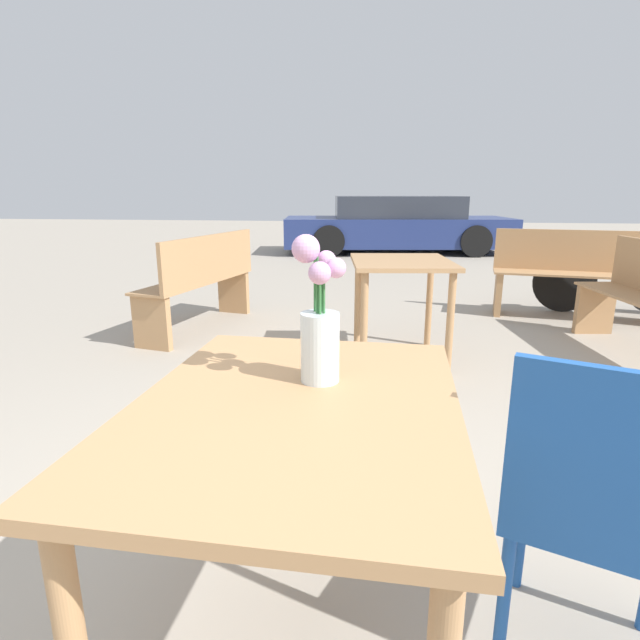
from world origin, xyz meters
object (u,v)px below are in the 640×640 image
Objects in this scene: flower_vase at (319,325)px; parked_car at (397,225)px; table_front at (297,444)px; cafe_chair at (597,504)px; bench_middle at (203,280)px; table_back at (401,277)px; bench_far at (577,271)px; bicycle at (612,281)px.

flower_vase is 0.08× the size of parked_car.
table_front is at bearing -92.57° from parked_car.
cafe_chair is 3.75m from bench_middle.
table_back is (-0.39, 2.48, 0.11)m from cafe_chair.
bench_far is (2.03, 3.93, -0.44)m from flower_vase.
flower_vase is 3.38m from bench_middle.
flower_vase is at bearing -92.40° from parked_car.
table_front is 9.35m from parked_car.
parked_car reaches higher than flower_vase.
bench_middle is 0.93× the size of bench_far.
bicycle is at bearing 16.17° from bench_middle.
bench_far is (3.46, 0.90, 0.01)m from bench_middle.
bicycle is (3.89, 1.13, -0.12)m from bench_middle.
flower_vase is 0.78m from cafe_chair.
bench_far is 0.50m from bicycle.
table_back is at bearing -139.03° from bench_far.
bench_far is (2.06, 4.06, -0.18)m from table_front.
bench_middle is at bearing 113.88° from table_front.
table_front is 4.97m from bicycle.
bench_middle is 1.83m from table_back.
bench_far is at bearing 62.69° from flower_vase.
parked_car is (-2.07, 5.05, 0.22)m from bicycle.
bicycle is at bearing -67.66° from parked_car.
bicycle is at bearing 67.08° from cafe_chair.
bench_middle reaches higher than table_back.
bench_middle is (-1.43, 3.03, -0.45)m from flower_vase.
parked_car reaches higher than table_front.
cafe_chair is 0.59× the size of bench_middle.
table_back is 2.81m from bicycle.
table_front is at bearing -116.93° from bench_far.
flower_vase is 4.87m from bicycle.
flower_vase is at bearing -117.31° from bench_far.
bench_far is 1.80× the size of table_back.
parked_car is at bearing 87.60° from flower_vase.
parked_car is (-0.28, 9.28, 0.04)m from cafe_chair.
cafe_chair is at bearing -88.24° from parked_car.
bench_far is (1.36, 4.00, -0.04)m from cafe_chair.
table_front is 0.29m from flower_vase.
flower_vase is at bearing -120.58° from bicycle.
flower_vase is 0.23× the size of bench_far.
parked_car reaches higher than cafe_chair.
cafe_chair is 0.55× the size of bench_far.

